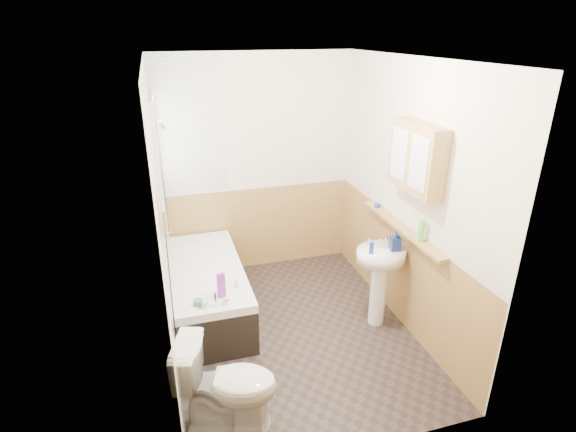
# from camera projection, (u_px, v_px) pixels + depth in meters

# --- Properties ---
(floor) EXTENTS (2.80, 2.80, 0.00)m
(floor) POSITION_uv_depth(u_px,v_px,m) (292.00, 331.00, 4.35)
(floor) COLOR black
(floor) RESTS_ON ground
(ceiling) EXTENTS (2.80, 2.80, 0.00)m
(ceiling) POSITION_uv_depth(u_px,v_px,m) (294.00, 58.00, 3.38)
(ceiling) COLOR white
(ceiling) RESTS_ON ground
(wall_back) EXTENTS (2.20, 0.02, 2.50)m
(wall_back) POSITION_uv_depth(u_px,v_px,m) (257.00, 167.00, 5.11)
(wall_back) COLOR beige
(wall_back) RESTS_ON ground
(wall_front) EXTENTS (2.20, 0.02, 2.50)m
(wall_front) POSITION_uv_depth(u_px,v_px,m) (363.00, 299.00, 2.62)
(wall_front) COLOR beige
(wall_front) RESTS_ON ground
(wall_left) EXTENTS (0.02, 2.80, 2.50)m
(wall_left) POSITION_uv_depth(u_px,v_px,m) (160.00, 227.00, 3.58)
(wall_left) COLOR beige
(wall_left) RESTS_ON ground
(wall_right) EXTENTS (0.02, 2.80, 2.50)m
(wall_right) POSITION_uv_depth(u_px,v_px,m) (407.00, 199.00, 4.15)
(wall_right) COLOR beige
(wall_right) RESTS_ON ground
(wainscot_right) EXTENTS (0.01, 2.80, 1.00)m
(wainscot_right) POSITION_uv_depth(u_px,v_px,m) (398.00, 270.00, 4.44)
(wainscot_right) COLOR #B08548
(wainscot_right) RESTS_ON wall_right
(wainscot_front) EXTENTS (2.20, 0.01, 1.00)m
(wainscot_front) POSITION_uv_depth(u_px,v_px,m) (354.00, 395.00, 2.93)
(wainscot_front) COLOR #B08548
(wainscot_front) RESTS_ON wall_front
(wainscot_back) EXTENTS (2.20, 0.01, 1.00)m
(wainscot_back) POSITION_uv_depth(u_px,v_px,m) (259.00, 228.00, 5.38)
(wainscot_back) COLOR #B08548
(wainscot_back) RESTS_ON wall_back
(tile_cladding_left) EXTENTS (0.01, 2.80, 2.50)m
(tile_cladding_left) POSITION_uv_depth(u_px,v_px,m) (163.00, 226.00, 3.58)
(tile_cladding_left) COLOR white
(tile_cladding_left) RESTS_ON wall_left
(tile_return_back) EXTENTS (0.75, 0.01, 1.50)m
(tile_return_back) POSITION_uv_depth(u_px,v_px,m) (189.00, 127.00, 4.71)
(tile_return_back) COLOR white
(tile_return_back) RESTS_ON wall_back
(window) EXTENTS (0.03, 0.79, 0.99)m
(window) POSITION_uv_depth(u_px,v_px,m) (158.00, 149.00, 4.27)
(window) COLOR white
(window) RESTS_ON wall_left
(bathtub) EXTENTS (0.70, 1.61, 0.67)m
(bathtub) POSITION_uv_depth(u_px,v_px,m) (208.00, 289.00, 4.54)
(bathtub) COLOR black
(bathtub) RESTS_ON floor
(shower_riser) EXTENTS (0.11, 0.09, 1.28)m
(shower_riser) POSITION_uv_depth(u_px,v_px,m) (162.00, 162.00, 3.96)
(shower_riser) COLOR silver
(shower_riser) RESTS_ON wall_left
(toilet) EXTENTS (0.81, 0.61, 0.71)m
(toilet) POSITION_uv_depth(u_px,v_px,m) (228.00, 384.00, 3.22)
(toilet) COLOR white
(toilet) RESTS_ON floor
(sink) EXTENTS (0.47, 0.38, 0.92)m
(sink) POSITION_uv_depth(u_px,v_px,m) (380.00, 271.00, 4.26)
(sink) COLOR white
(sink) RESTS_ON floor
(pine_shelf) EXTENTS (0.10, 1.37, 0.03)m
(pine_shelf) POSITION_uv_depth(u_px,v_px,m) (401.00, 227.00, 4.18)
(pine_shelf) COLOR #B08548
(pine_shelf) RESTS_ON wall_right
(medicine_cabinet) EXTENTS (0.16, 0.64, 0.58)m
(medicine_cabinet) POSITION_uv_depth(u_px,v_px,m) (417.00, 158.00, 3.75)
(medicine_cabinet) COLOR #B08548
(medicine_cabinet) RESTS_ON wall_right
(foam_can) EXTENTS (0.06, 0.06, 0.19)m
(foam_can) POSITION_uv_depth(u_px,v_px,m) (421.00, 231.00, 3.86)
(foam_can) COLOR #59C647
(foam_can) RESTS_ON pine_shelf
(green_bottle) EXTENTS (0.05, 0.05, 0.19)m
(green_bottle) POSITION_uv_depth(u_px,v_px,m) (421.00, 231.00, 3.85)
(green_bottle) COLOR maroon
(green_bottle) RESTS_ON pine_shelf
(black_jar) EXTENTS (0.08, 0.08, 0.04)m
(black_jar) POSITION_uv_depth(u_px,v_px,m) (377.00, 206.00, 4.60)
(black_jar) COLOR #19339E
(black_jar) RESTS_ON pine_shelf
(soap_bottle) EXTENTS (0.12, 0.21, 0.09)m
(soap_bottle) POSITION_uv_depth(u_px,v_px,m) (395.00, 245.00, 4.14)
(soap_bottle) COLOR navy
(soap_bottle) RESTS_ON sink
(clear_bottle) EXTENTS (0.05, 0.05, 0.11)m
(clear_bottle) POSITION_uv_depth(u_px,v_px,m) (371.00, 248.00, 4.07)
(clear_bottle) COLOR #19339E
(clear_bottle) RESTS_ON sink
(blue_gel) EXTENTS (0.07, 0.06, 0.23)m
(blue_gel) POSITION_uv_depth(u_px,v_px,m) (221.00, 285.00, 3.91)
(blue_gel) COLOR purple
(blue_gel) RESTS_ON bathtub
(cream_jar) EXTENTS (0.10, 0.10, 0.05)m
(cream_jar) POSITION_uv_depth(u_px,v_px,m) (198.00, 302.00, 3.83)
(cream_jar) COLOR #388447
(cream_jar) RESTS_ON bathtub
(orange_bottle) EXTENTS (0.03, 0.03, 0.09)m
(orange_bottle) POSITION_uv_depth(u_px,v_px,m) (236.00, 283.00, 4.08)
(orange_bottle) COLOR silver
(orange_bottle) RESTS_ON bathtub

